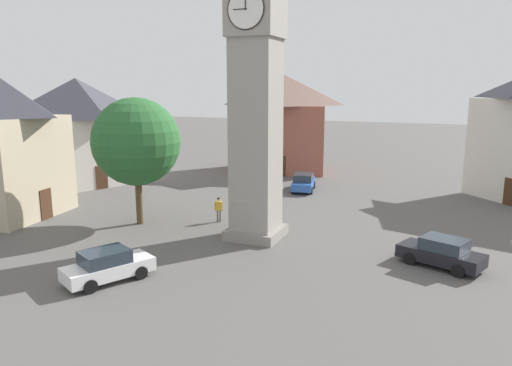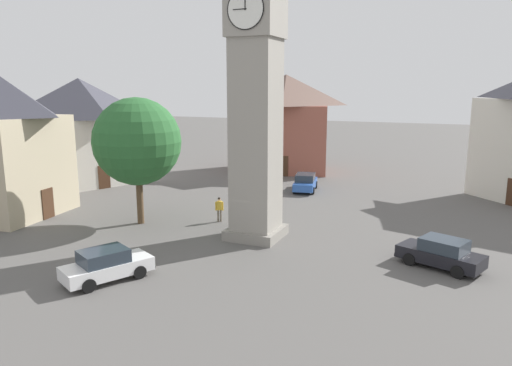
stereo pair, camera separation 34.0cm
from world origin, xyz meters
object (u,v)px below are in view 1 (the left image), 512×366
(building_shop_left, at_px, (283,122))
(car_blue_kerb, at_px, (441,252))
(tree, at_px, (136,142))
(building_hall_far, at_px, (79,130))
(car_silver_kerb, at_px, (108,266))
(pedestrian, at_px, (219,207))
(clock_tower, at_px, (256,30))
(car_red_corner, at_px, (303,182))
(building_terrace_right, at_px, (3,146))

(building_shop_left, bearing_deg, car_blue_kerb, 125.52)
(tree, relative_size, building_hall_far, 0.66)
(car_silver_kerb, height_order, building_shop_left, building_shop_left)
(pedestrian, bearing_deg, car_silver_kerb, 88.97)
(building_hall_far, bearing_deg, pedestrian, 158.87)
(building_shop_left, xyz_separation_m, building_hall_far, (15.31, 13.77, -0.23))
(clock_tower, relative_size, building_hall_far, 1.64)
(clock_tower, distance_m, pedestrian, 11.85)
(pedestrian, bearing_deg, clock_tower, 149.38)
(car_blue_kerb, bearing_deg, tree, -1.87)
(car_red_corner, distance_m, building_terrace_right, 23.51)
(building_hall_far, bearing_deg, car_blue_kerb, 162.73)
(building_terrace_right, bearing_deg, building_hall_far, -71.56)
(clock_tower, height_order, building_hall_far, clock_tower)
(pedestrian, xyz_separation_m, building_terrace_right, (14.37, 4.34, 3.96))
(building_hall_far, bearing_deg, building_shop_left, -138.04)
(building_shop_left, bearing_deg, clock_tower, 105.74)
(car_red_corner, bearing_deg, tree, 63.55)
(tree, distance_m, building_shop_left, 23.27)
(tree, relative_size, building_terrace_right, 0.85)
(car_blue_kerb, distance_m, building_shop_left, 29.59)
(car_blue_kerb, bearing_deg, car_red_corner, -51.19)
(car_silver_kerb, height_order, pedestrian, pedestrian)
(clock_tower, relative_size, car_blue_kerb, 4.64)
(clock_tower, xyz_separation_m, car_red_corner, (1.28, -13.80, -11.33))
(clock_tower, bearing_deg, car_silver_kerb, 66.73)
(pedestrian, bearing_deg, building_terrace_right, 16.80)
(car_blue_kerb, bearing_deg, car_silver_kerb, 29.10)
(car_red_corner, height_order, pedestrian, pedestrian)
(car_blue_kerb, relative_size, building_hall_far, 0.35)
(car_silver_kerb, bearing_deg, building_terrace_right, -25.26)
(building_shop_left, bearing_deg, tree, 85.52)
(building_terrace_right, bearing_deg, building_shop_left, -114.65)
(pedestrian, relative_size, building_shop_left, 0.16)
(building_shop_left, bearing_deg, pedestrian, 97.78)
(pedestrian, bearing_deg, building_hall_far, -21.13)
(pedestrian, xyz_separation_m, building_shop_left, (2.84, -20.78, 4.20))
(building_shop_left, distance_m, building_terrace_right, 27.64)
(pedestrian, relative_size, building_terrace_right, 0.17)
(car_silver_kerb, bearing_deg, pedestrian, -91.03)
(car_blue_kerb, height_order, pedestrian, pedestrian)
(clock_tower, height_order, car_red_corner, clock_tower)
(car_blue_kerb, height_order, car_red_corner, same)
(car_red_corner, bearing_deg, pedestrian, 78.63)
(car_silver_kerb, distance_m, car_red_corner, 22.82)
(pedestrian, distance_m, building_shop_left, 21.39)
(car_silver_kerb, distance_m, pedestrian, 11.03)
(building_shop_left, xyz_separation_m, building_terrace_right, (11.53, 25.12, -0.24))
(building_shop_left, relative_size, building_hall_far, 0.85)
(car_blue_kerb, xyz_separation_m, car_silver_kerb, (14.35, 7.99, 0.00))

